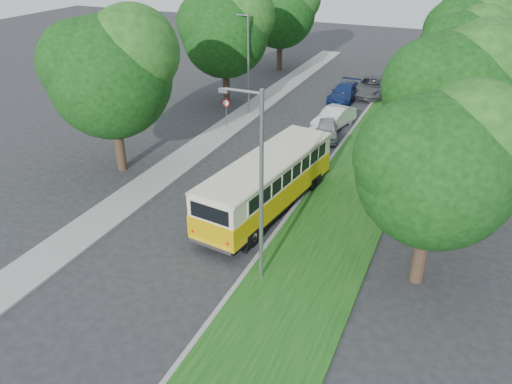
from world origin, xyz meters
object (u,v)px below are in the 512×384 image
at_px(vintage_bus, 267,184).
at_px(car_blue, 344,92).
at_px(lamppost_far, 247,61).
at_px(car_grey, 372,86).
at_px(lamppost_near, 259,184).
at_px(car_silver, 327,129).
at_px(car_white, 334,118).

xyz_separation_m(vintage_bus, car_blue, (-1.13, 19.60, -0.77)).
relative_size(lamppost_far, car_grey, 1.35).
distance_m(lamppost_near, vintage_bus, 6.40).
height_order(lamppost_near, car_silver, lamppost_near).
bearing_deg(lamppost_far, vintage_bus, -61.72).
relative_size(car_blue, car_grey, 0.87).
height_order(vintage_bus, car_grey, vintage_bus).
xyz_separation_m(lamppost_near, car_white, (-2.04, 18.47, -3.65)).
distance_m(lamppost_far, car_grey, 12.32).
height_order(vintage_bus, car_silver, vintage_bus).
bearing_deg(lamppost_far, car_blue, 47.68).
height_order(car_white, car_grey, car_grey).
bearing_deg(car_white, vintage_bus, -76.32).
bearing_deg(lamppost_near, vintage_bus, 108.99).
bearing_deg(lamppost_far, lamppost_near, -64.29).
height_order(lamppost_far, car_silver, lamppost_far).
bearing_deg(lamppost_far, car_white, -0.23).
xyz_separation_m(vintage_bus, car_silver, (-0.06, 10.88, -0.84)).
relative_size(car_silver, car_blue, 0.76).
bearing_deg(car_grey, lamppost_near, -86.02).
height_order(lamppost_near, car_blue, lamppost_near).
relative_size(lamppost_far, car_white, 1.72).
relative_size(car_silver, car_grey, 0.66).
relative_size(lamppost_near, car_grey, 1.44).
height_order(car_silver, car_grey, car_grey).
bearing_deg(car_silver, vintage_bus, -106.11).
relative_size(vintage_bus, car_blue, 2.05).
xyz_separation_m(lamppost_near, car_grey, (-1.21, 27.51, -3.60)).
relative_size(vintage_bus, car_silver, 2.69).
xyz_separation_m(lamppost_far, car_grey, (7.70, 9.01, -3.34)).
bearing_deg(car_silver, car_grey, 69.95).
distance_m(car_blue, car_grey, 3.08).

